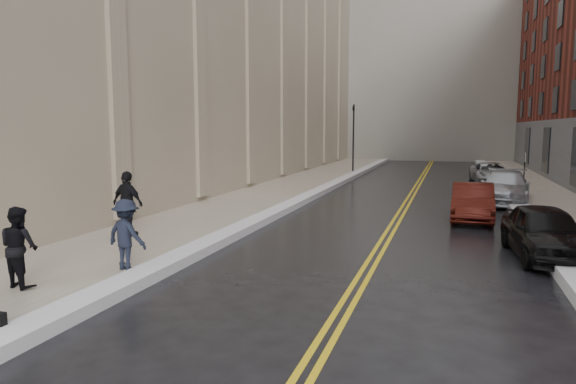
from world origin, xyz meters
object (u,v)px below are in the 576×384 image
Objects in this scene: pedestrian_c at (128,204)px; car_silver_near at (505,187)px; car_black at (545,232)px; car_maroon at (473,202)px; pedestrian_a at (19,247)px; pedestrian_b at (126,235)px; car_silver_far at (491,173)px.

car_silver_near is at bearing -123.06° from pedestrian_c.
car_maroon is (-1.60, 5.53, -0.02)m from car_black.
pedestrian_a is 2.24m from pedestrian_b.
car_black is at bearing -136.37° from pedestrian_a.
car_maroon is 0.90× the size of car_silver_far.
pedestrian_b reaches higher than car_maroon.
car_silver_near is at bearing -109.82° from pedestrian_a.
car_black is 2.45× the size of pedestrian_a.
car_maroon is 2.48× the size of pedestrian_a.
car_black is 0.99× the size of car_maroon.
car_silver_near is 3.07× the size of pedestrian_b.
car_silver_far is 2.35× the size of pedestrian_c.
car_silver_near is (1.60, 5.07, 0.05)m from car_maroon.
car_silver_far is 2.82× the size of pedestrian_b.
car_silver_near is (0.00, 10.61, 0.03)m from car_black.
pedestrian_a is at bearing 111.30° from pedestrian_c.
pedestrian_a reaches higher than car_black.
car_maroon reaches higher than car_silver_far.
car_silver_far is at bearing 84.28° from car_black.
car_silver_near is 1.09× the size of car_silver_far.
car_maroon is at bearing -117.79° from pedestrian_b.
car_maroon is 5.32m from car_silver_near.
car_black is 0.89× the size of car_silver_far.
pedestrian_a reaches higher than car_silver_far.
pedestrian_c reaches higher than car_black.
pedestrian_a is 1.02× the size of pedestrian_b.
pedestrian_b is (-9.60, -15.38, 0.24)m from car_silver_near.
pedestrian_a reaches higher than car_silver_near.
car_black is 2.09× the size of pedestrian_c.
pedestrian_a is (-9.35, -12.09, 0.31)m from car_maroon.
pedestrian_a is at bearing -114.86° from car_silver_near.
pedestrian_b is at bearing -126.22° from car_maroon.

